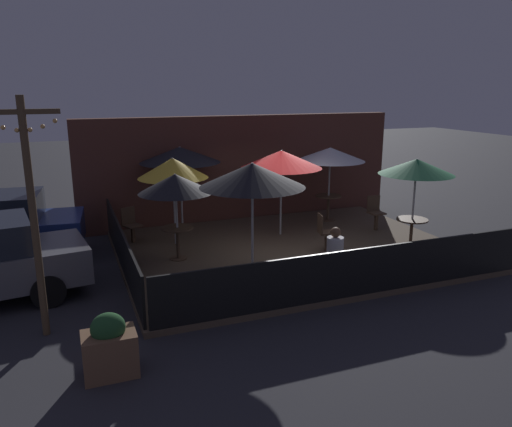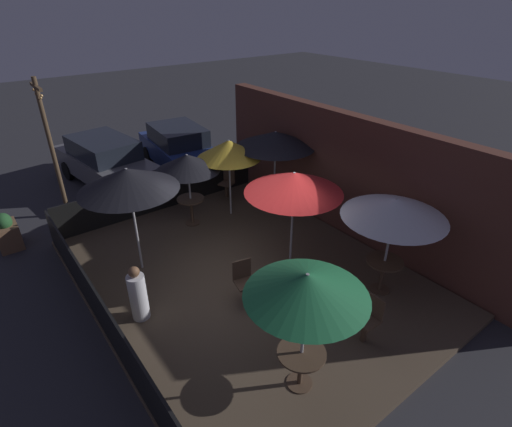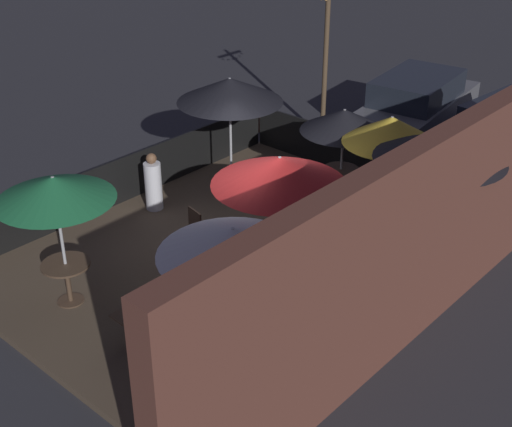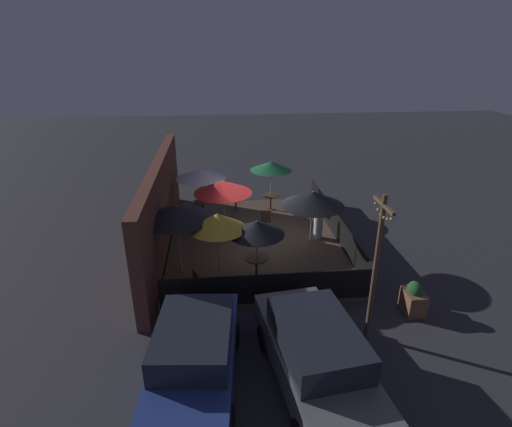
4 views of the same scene
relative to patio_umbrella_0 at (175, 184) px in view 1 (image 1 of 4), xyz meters
The scene contains 21 objects.
ground_plane 3.38m from the patio_umbrella_0, ahead, with size 60.00×60.00×0.00m, color #2D2D33.
patio_deck 3.34m from the patio_umbrella_0, ahead, with size 8.23×6.36×0.12m.
building_wall 4.24m from the patio_umbrella_0, 49.07° to the left, with size 9.83×0.36×3.21m.
fence_front 4.54m from the patio_umbrella_0, 50.37° to the right, with size 8.03×0.05×0.95m.
fence_side_left 1.87m from the patio_umbrella_0, behind, with size 0.05×6.16×0.95m.
patio_umbrella_0 is the anchor object (origin of this frame).
patio_umbrella_1 5.31m from the patio_umbrella_0, 19.77° to the left, with size 2.05×2.05×2.20m.
patio_umbrella_2 5.82m from the patio_umbrella_0, 11.93° to the right, with size 1.82×1.82×2.23m.
patio_umbrella_3 2.30m from the patio_umbrella_0, 60.34° to the right, with size 2.11×2.11×2.49m.
patio_umbrella_4 2.51m from the patio_umbrella_0, 74.61° to the left, with size 2.22×2.22×2.34m.
patio_umbrella_5 1.19m from the patio_umbrella_0, 80.40° to the left, with size 1.76×1.76×2.22m.
patio_umbrella_6 3.20m from the patio_umbrella_0, 17.16° to the left, with size 2.16×2.16×2.30m.
dining_table_0 1.20m from the patio_umbrella_0, 90.00° to the right, with size 0.74×0.74×0.77m.
dining_table_1 5.44m from the patio_umbrella_0, 19.77° to the left, with size 0.76×0.76×0.77m.
dining_table_2 5.95m from the patio_umbrella_0, 11.93° to the right, with size 0.78×0.78×0.72m.
patio_chair_0 3.78m from the patio_umbrella_0, 11.67° to the right, with size 0.48×0.48×0.93m.
patio_chair_1 5.88m from the patio_umbrella_0, ahead, with size 0.41×0.41×0.95m.
patio_chair_2 2.33m from the patio_umbrella_0, 115.63° to the left, with size 0.53×0.53×0.91m.
patron_0 3.95m from the patio_umbrella_0, 44.77° to the right, with size 0.47×0.47×1.20m.
planter_box 4.90m from the patio_umbrella_0, 114.62° to the right, with size 0.76×0.53×0.96m.
light_post 3.86m from the patio_umbrella_0, 137.65° to the right, with size 1.10×0.12×3.94m.
Camera 1 is at (-5.09, -10.80, 4.07)m, focal length 35.00 mm.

